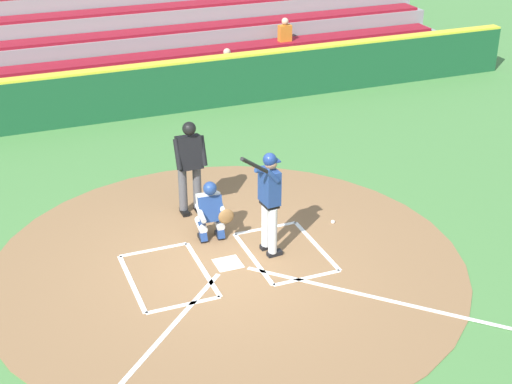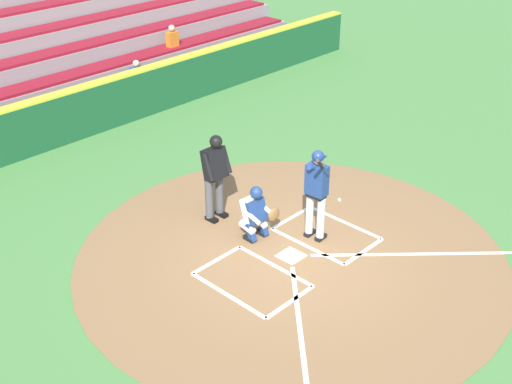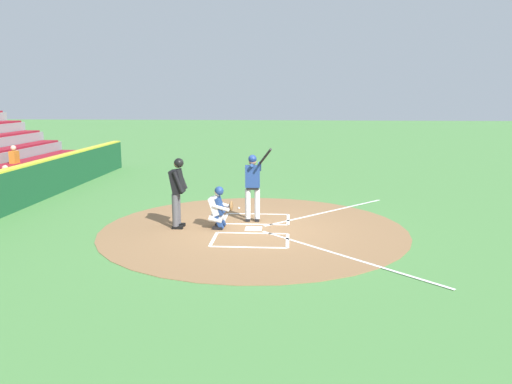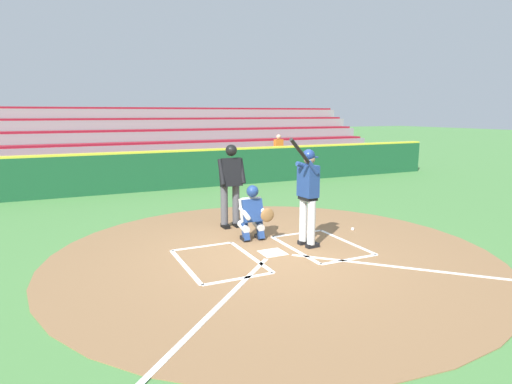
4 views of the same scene
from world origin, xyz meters
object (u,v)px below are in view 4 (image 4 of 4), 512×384
batter (308,191)px  baseball (353,229)px  plate_umpire (231,180)px  catcher (253,212)px

batter → baseball: batter is taller
plate_umpire → batter: bearing=112.4°
baseball → catcher: bearing=-7.3°
catcher → baseball: 2.35m
catcher → batter: bearing=131.8°
batter → baseball: 1.93m
catcher → baseball: size_ratio=15.27×
plate_umpire → baseball: (-2.30, 1.37, -1.04)m
plate_umpire → baseball: size_ratio=25.20×
catcher → plate_umpire: size_ratio=0.61×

